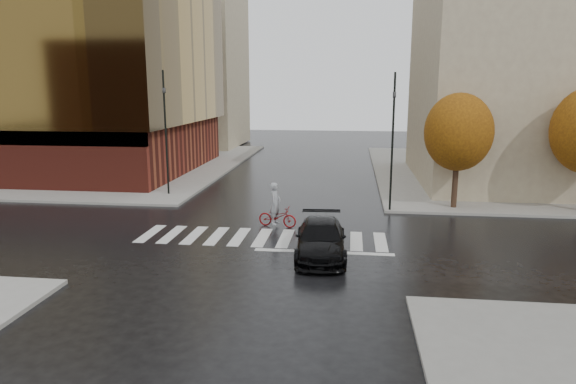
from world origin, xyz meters
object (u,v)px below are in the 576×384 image
object	(u,v)px
traffic_light_nw	(165,124)
fire_hydrant	(142,183)
sedan	(321,239)
traffic_light_ne	(393,132)
cyclist	(277,212)

from	to	relation	value
traffic_light_nw	fire_hydrant	xyz separation A→B (m)	(-2.24, 1.00, -4.08)
sedan	traffic_light_nw	distance (m)	15.60
traffic_light_nw	fire_hydrant	bearing A→B (deg)	-105.29
sedan	fire_hydrant	world-z (taller)	sedan
sedan	traffic_light_ne	size ratio (longest dim) A/B	0.67
traffic_light_nw	fire_hydrant	distance (m)	4.76
cyclist	traffic_light_nw	distance (m)	11.05
cyclist	fire_hydrant	bearing A→B (deg)	66.24
cyclist	traffic_light_ne	bearing A→B (deg)	-44.88
traffic_light_nw	traffic_light_ne	size ratio (longest dim) A/B	1.03
sedan	fire_hydrant	xyz separation A→B (m)	(-12.78, 11.80, -0.15)
traffic_light_ne	fire_hydrant	bearing A→B (deg)	-25.13
sedan	traffic_light_nw	world-z (taller)	traffic_light_nw
cyclist	traffic_light_ne	world-z (taller)	traffic_light_ne
sedan	fire_hydrant	size ratio (longest dim) A/B	6.39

